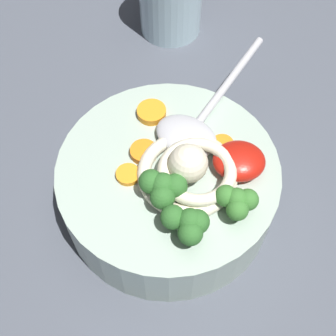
% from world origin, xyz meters
% --- Properties ---
extents(table_slab, '(1.32, 1.32, 0.03)m').
position_xyz_m(table_slab, '(0.00, 0.00, 0.01)').
color(table_slab, '#474C56').
rests_on(table_slab, ground).
extents(soup_bowl, '(0.21, 0.21, 0.06)m').
position_xyz_m(soup_bowl, '(-0.02, -0.02, 0.06)').
color(soup_bowl, '#9EB2A3').
rests_on(soup_bowl, table_slab).
extents(noodle_pile, '(0.10, 0.10, 0.04)m').
position_xyz_m(noodle_pile, '(0.00, -0.04, 0.11)').
color(noodle_pile, beige).
rests_on(noodle_pile, soup_bowl).
extents(soup_spoon, '(0.12, 0.16, 0.02)m').
position_xyz_m(soup_spoon, '(0.01, 0.02, 0.10)').
color(soup_spoon, '#B7B7BC').
rests_on(soup_spoon, soup_bowl).
extents(chili_sauce_dollop, '(0.05, 0.04, 0.02)m').
position_xyz_m(chili_sauce_dollop, '(0.05, -0.02, 0.10)').
color(chili_sauce_dollop, '#B2190F').
rests_on(chili_sauce_dollop, soup_bowl).
extents(broccoli_floret_left, '(0.04, 0.04, 0.03)m').
position_xyz_m(broccoli_floret_left, '(-0.02, -0.06, 0.11)').
color(broccoli_floret_left, '#7A9E60').
rests_on(broccoli_floret_left, soup_bowl).
extents(broccoli_floret_far, '(0.04, 0.03, 0.03)m').
position_xyz_m(broccoli_floret_far, '(0.04, -0.07, 0.11)').
color(broccoli_floret_far, '#7A9E60').
rests_on(broccoli_floret_far, soup_bowl).
extents(broccoli_floret_front, '(0.04, 0.03, 0.03)m').
position_xyz_m(broccoli_floret_front, '(-0.00, -0.09, 0.11)').
color(broccoli_floret_front, '#7A9E60').
rests_on(broccoli_floret_front, soup_bowl).
extents(carrot_slice_extra_b, '(0.02, 0.02, 0.01)m').
position_xyz_m(carrot_slice_extra_b, '(-0.05, -0.03, 0.10)').
color(carrot_slice_extra_b, orange).
rests_on(carrot_slice_extra_b, soup_bowl).
extents(carrot_slice_right, '(0.03, 0.03, 0.01)m').
position_xyz_m(carrot_slice_right, '(-0.04, -0.01, 0.10)').
color(carrot_slice_right, orange).
rests_on(carrot_slice_right, soup_bowl).
extents(carrot_slice_rear, '(0.02, 0.02, 0.00)m').
position_xyz_m(carrot_slice_rear, '(0.03, 0.00, 0.10)').
color(carrot_slice_rear, orange).
rests_on(carrot_slice_rear, soup_bowl).
extents(carrot_slice_center, '(0.03, 0.03, 0.01)m').
position_xyz_m(carrot_slice_center, '(-0.03, 0.04, 0.10)').
color(carrot_slice_center, orange).
rests_on(carrot_slice_center, soup_bowl).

